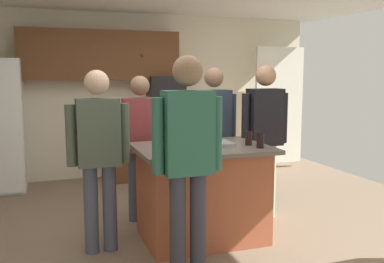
{
  "coord_description": "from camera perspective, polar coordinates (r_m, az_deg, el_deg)",
  "views": [
    {
      "loc": [
        -1.23,
        -4.05,
        1.65
      ],
      "look_at": [
        0.21,
        0.1,
        1.05
      ],
      "focal_mm": 39.74,
      "sensor_mm": 36.0,
      "label": 1
    }
  ],
  "objects": [
    {
      "name": "french_door_window_panel",
      "position": [
        7.53,
        11.58,
        3.42
      ],
      "size": [
        0.9,
        0.06,
        2.0
      ],
      "primitive_type": "cube",
      "color": "white",
      "rests_on": "ground"
    },
    {
      "name": "floor",
      "position": [
        4.55,
        -2.12,
        -13.5
      ],
      "size": [
        7.04,
        7.04,
        0.0
      ],
      "primitive_type": "plane",
      "color": "#7F6B56",
      "rests_on": "ground"
    },
    {
      "name": "microwave_over_range",
      "position": [
        6.81,
        -3.51,
        6.08
      ],
      "size": [
        0.56,
        0.4,
        0.32
      ],
      "primitive_type": "cube",
      "color": "black"
    },
    {
      "name": "back_wall",
      "position": [
        6.97,
        -8.94,
        4.8
      ],
      "size": [
        6.4,
        0.1,
        2.6
      ],
      "primitive_type": "cube",
      "color": "beige",
      "rests_on": "ground"
    },
    {
      "name": "cabinet_run_upper",
      "position": [
        6.71,
        -12.16,
        9.95
      ],
      "size": [
        2.4,
        0.38,
        0.75
      ],
      "color": "brown"
    },
    {
      "name": "glass_dark_ale",
      "position": [
        4.43,
        1.9,
        -0.41
      ],
      "size": [
        0.06,
        0.06,
        0.15
      ],
      "color": "black",
      "rests_on": "kitchen_island"
    },
    {
      "name": "person_guest_right",
      "position": [
        3.95,
        -12.41,
        -2.3
      ],
      "size": [
        0.57,
        0.22,
        1.68
      ],
      "rotation": [
        0.0,
        0.0,
        -0.01
      ],
      "color": "#4C5166",
      "rests_on": "ground"
    },
    {
      "name": "person_elder_center",
      "position": [
        4.86,
        9.71,
        0.13
      ],
      "size": [
        0.57,
        0.23,
        1.74
      ],
      "rotation": [
        0.0,
        0.0,
        -2.75
      ],
      "color": "tan",
      "rests_on": "ground"
    },
    {
      "name": "person_guest_by_door",
      "position": [
        3.31,
        -0.57,
        -2.78
      ],
      "size": [
        0.57,
        0.24,
        1.79
      ],
      "rotation": [
        0.0,
        0.0,
        1.08
      ],
      "color": "#383842",
      "rests_on": "ground"
    },
    {
      "name": "tumbler_amber",
      "position": [
        4.11,
        9.15,
        -1.18
      ],
      "size": [
        0.07,
        0.07,
        0.15
      ],
      "color": "black",
      "rests_on": "kitchen_island"
    },
    {
      "name": "person_guest_left",
      "position": [
        4.75,
        -6.9,
        -0.94
      ],
      "size": [
        0.57,
        0.22,
        1.63
      ],
      "rotation": [
        0.0,
        0.0,
        -1.02
      ],
      "color": "#4C5166",
      "rests_on": "ground"
    },
    {
      "name": "person_host_foreground",
      "position": [
        5.01,
        2.92,
        0.26
      ],
      "size": [
        0.57,
        0.23,
        1.72
      ],
      "rotation": [
        0.0,
        0.0,
        -2.09
      ],
      "color": "#4C5166",
      "rests_on": "ground"
    },
    {
      "name": "mug_blue_stoneware",
      "position": [
        4.32,
        0.38,
        -0.98
      ],
      "size": [
        0.12,
        0.08,
        0.1
      ],
      "color": "#4C6B99",
      "rests_on": "kitchen_island"
    },
    {
      "name": "glass_stout_tall",
      "position": [
        4.25,
        7.62,
        -0.91
      ],
      "size": [
        0.07,
        0.07,
        0.14
      ],
      "color": "black",
      "rests_on": "kitchen_island"
    },
    {
      "name": "serving_tray",
      "position": [
        4.15,
        2.38,
        -1.73
      ],
      "size": [
        0.44,
        0.3,
        0.04
      ],
      "color": "#B7B7BC",
      "rests_on": "kitchen_island"
    },
    {
      "name": "kitchen_island",
      "position": [
        4.27,
        1.33,
        -8.15
      ],
      "size": [
        1.29,
        0.96,
        0.94
      ],
      "color": "#AD5638",
      "rests_on": "ground"
    },
    {
      "name": "glass_pilsner",
      "position": [
        3.82,
        1.06,
        -1.96
      ],
      "size": [
        0.07,
        0.07,
        0.12
      ],
      "color": "black",
      "rests_on": "kitchen_island"
    },
    {
      "name": "cabinet_run_lower",
      "position": [
        6.89,
        -3.4,
        -2.27
      ],
      "size": [
        1.8,
        0.63,
        0.9
      ],
      "color": "brown",
      "rests_on": "ground"
    }
  ]
}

